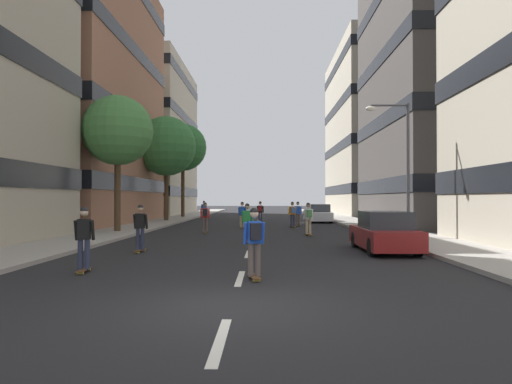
% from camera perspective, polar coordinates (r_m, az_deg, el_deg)
% --- Properties ---
extents(ground_plane, '(168.97, 168.97, 0.00)m').
position_cam_1_polar(ground_plane, '(36.70, 0.21, -3.93)').
color(ground_plane, black).
extents(sidewalk_left, '(3.15, 77.45, 0.14)m').
position_cam_1_polar(sidewalk_left, '(41.10, -10.77, -3.48)').
color(sidewalk_left, '#9E9991').
rests_on(sidewalk_left, ground_plane).
extents(sidewalk_right, '(3.15, 77.45, 0.14)m').
position_cam_1_polar(sidewalk_right, '(40.85, 11.44, -3.50)').
color(sidewalk_right, '#9E9991').
rests_on(sidewalk_right, ground_plane).
extents(lane_markings, '(0.16, 67.20, 0.01)m').
position_cam_1_polar(lane_markings, '(39.03, 0.27, -3.74)').
color(lane_markings, silver).
rests_on(lane_markings, ground_plane).
extents(building_left_mid, '(17.04, 18.81, 20.70)m').
position_cam_1_polar(building_left_mid, '(40.97, -26.28, 11.17)').
color(building_left_mid, '#9E6B51').
rests_on(building_left_mid, ground_plane).
extents(building_left_far, '(17.04, 19.11, 18.68)m').
position_cam_1_polar(building_left_far, '(60.72, -16.69, 6.26)').
color(building_left_far, '#BCB29E').
rests_on(building_left_far, ground_plane).
extents(building_right_mid, '(17.04, 16.31, 34.23)m').
position_cam_1_polar(building_right_mid, '(42.33, 27.00, 20.33)').
color(building_right_mid, '#4C4744').
rests_on(building_right_mid, ground_plane).
extents(building_right_far, '(17.04, 20.76, 20.43)m').
position_cam_1_polar(building_right_far, '(60.45, 17.95, 7.13)').
color(building_right_far, '#BCB29E').
rests_on(building_right_far, ground_plane).
extents(parked_car_near, '(1.82, 4.40, 1.52)m').
position_cam_1_polar(parked_car_near, '(17.93, 15.68, -4.95)').
color(parked_car_near, maroon).
rests_on(parked_car_near, ground_plane).
extents(parked_car_mid, '(1.82, 4.40, 1.52)m').
position_cam_1_polar(parked_car_mid, '(38.66, 7.85, -2.73)').
color(parked_car_mid, silver).
rests_on(parked_car_mid, ground_plane).
extents(street_tree_near, '(4.02, 4.02, 7.79)m').
position_cam_1_polar(street_tree_near, '(27.72, -16.84, 7.29)').
color(street_tree_near, '#4C3823').
rests_on(street_tree_near, sidewalk_left).
extents(street_tree_mid, '(5.11, 5.11, 8.91)m').
position_cam_1_polar(street_tree_mid, '(40.16, -11.09, 5.61)').
color(street_tree_mid, '#4C3823').
rests_on(street_tree_mid, sidewalk_left).
extents(street_tree_far, '(4.85, 4.85, 9.54)m').
position_cam_1_polar(street_tree_far, '(47.85, -9.09, 5.49)').
color(street_tree_far, '#4C3823').
rests_on(street_tree_far, sidewalk_left).
extents(streetlamp_right, '(2.13, 0.30, 6.50)m').
position_cam_1_polar(streetlamp_right, '(23.38, 17.54, 4.47)').
color(streetlamp_right, '#3F3F44').
rests_on(streetlamp_right, sidewalk_right).
extents(skater_0, '(0.57, 0.92, 1.78)m').
position_cam_1_polar(skater_0, '(11.34, -0.19, -5.81)').
color(skater_0, brown).
rests_on(skater_0, ground_plane).
extents(skater_1, '(0.54, 0.91, 1.78)m').
position_cam_1_polar(skater_1, '(17.60, -14.23, -4.10)').
color(skater_1, brown).
rests_on(skater_1, ground_plane).
extents(skater_2, '(0.57, 0.92, 1.78)m').
position_cam_1_polar(skater_2, '(31.47, 4.58, -2.60)').
color(skater_2, brown).
rests_on(skater_2, ground_plane).
extents(skater_3, '(0.57, 0.92, 1.78)m').
position_cam_1_polar(skater_3, '(24.78, 6.55, -3.08)').
color(skater_3, brown).
rests_on(skater_3, ground_plane).
extents(skater_4, '(0.57, 0.92, 1.78)m').
position_cam_1_polar(skater_4, '(45.02, -6.50, -2.05)').
color(skater_4, brown).
rests_on(skater_4, ground_plane).
extents(skater_5, '(0.57, 0.92, 1.78)m').
position_cam_1_polar(skater_5, '(20.99, -1.11, -3.59)').
color(skater_5, brown).
rests_on(skater_5, ground_plane).
extents(skater_6, '(0.55, 0.92, 1.78)m').
position_cam_1_polar(skater_6, '(13.26, -20.65, -5.17)').
color(skater_6, brown).
rests_on(skater_6, ground_plane).
extents(skater_7, '(0.56, 0.92, 1.78)m').
position_cam_1_polar(skater_7, '(36.12, 0.53, -2.37)').
color(skater_7, brown).
rests_on(skater_7, ground_plane).
extents(skater_8, '(0.56, 0.92, 1.78)m').
position_cam_1_polar(skater_8, '(30.60, -1.73, -2.71)').
color(skater_8, brown).
rests_on(skater_8, ground_plane).
extents(skater_9, '(0.56, 0.92, 1.78)m').
position_cam_1_polar(skater_9, '(26.55, -6.37, -2.93)').
color(skater_9, brown).
rests_on(skater_9, ground_plane).
extents(skater_10, '(0.57, 0.92, 1.78)m').
position_cam_1_polar(skater_10, '(32.93, 5.23, -2.57)').
color(skater_10, brown).
rests_on(skater_10, ground_plane).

